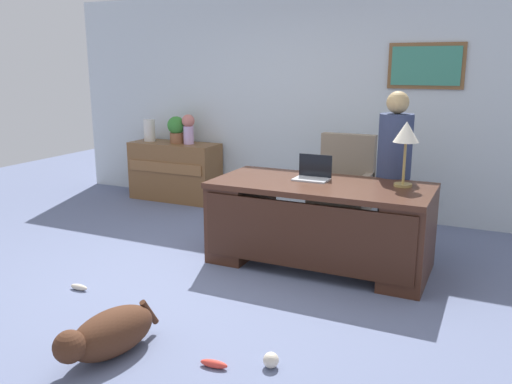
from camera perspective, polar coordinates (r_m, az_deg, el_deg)
name	(u,v)px	position (r m, az deg, el deg)	size (l,w,h in m)	color
ground_plane	(208,279)	(4.67, -5.25, -9.37)	(12.00, 12.00, 0.00)	slate
back_wall	(312,103)	(6.68, 6.05, 9.55)	(7.00, 0.16, 2.70)	silver
desk	(319,221)	(4.85, 6.83, -3.15)	(1.97, 0.93, 0.78)	#422316
credenza	(175,171)	(7.32, -8.76, 2.24)	(1.24, 0.50, 0.79)	brown
armchair	(343,190)	(5.82, 9.38, 0.19)	(0.60, 0.59, 1.08)	gray
person_standing	(393,173)	(5.21, 14.67, 2.04)	(0.32, 0.32, 1.58)	#262323
dog_lying	(108,334)	(3.58, -15.76, -14.60)	(0.42, 0.78, 0.30)	#472819
laptop	(313,173)	(4.93, 6.21, 2.03)	(0.32, 0.22, 0.22)	#B2B5BA
desk_lamp	(406,136)	(4.73, 15.96, 5.85)	(0.22, 0.22, 0.57)	#9E8447
vase_with_flowers	(188,128)	(7.10, -7.34, 6.93)	(0.17, 0.17, 0.39)	#C9A5D4
vase_empty	(149,130)	(7.46, -11.47, 6.57)	(0.16, 0.16, 0.30)	silver
potted_plant	(176,128)	(7.20, -8.63, 6.83)	(0.24, 0.24, 0.36)	brown
dog_toy_ball	(271,360)	(3.40, 1.63, -17.75)	(0.10, 0.10, 0.10)	beige
dog_toy_bone	(79,287)	(4.67, -18.63, -9.75)	(0.17, 0.05, 0.05)	beige
dog_toy_plush	(214,364)	(3.42, -4.59, -18.08)	(0.18, 0.05, 0.05)	#E53F33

